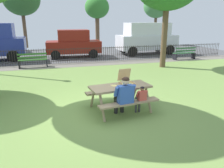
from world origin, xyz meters
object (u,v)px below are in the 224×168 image
object	(u,v)px
child_at_table	(141,97)
park_bench_right	(184,53)
adult_at_table	(124,95)
far_tree_center	(97,8)
picnic_table_foreground	(120,91)
pizza_box_open	(126,81)
park_bench_center	(33,60)
pizza_slice_on_table	(115,85)
parked_car_left	(74,43)
far_tree_midright	(156,6)
parked_car_center	(147,38)

from	to	relation	value
child_at_table	park_bench_right	distance (m)	10.19
adult_at_table	far_tree_center	bearing A→B (deg)	80.07
picnic_table_foreground	pizza_box_open	xyz separation A→B (m)	(0.23, 0.15, 0.26)
park_bench_center	park_bench_right	xyz separation A→B (m)	(10.01, -0.00, 0.00)
pizza_slice_on_table	adult_at_table	xyz separation A→B (m)	(0.09, -0.57, -0.12)
pizza_slice_on_table	park_bench_center	size ratio (longest dim) A/B	0.17
pizza_box_open	adult_at_table	world-z (taller)	pizza_box_open
picnic_table_foreground	child_at_table	bearing A→B (deg)	-45.38
pizza_box_open	parked_car_left	bearing A→B (deg)	92.56
far_tree_center	far_tree_midright	distance (m)	6.78
park_bench_right	parked_car_center	xyz separation A→B (m)	(-1.46, 3.14, 0.89)
pizza_slice_on_table	far_tree_midright	world-z (taller)	far_tree_midright
park_bench_right	far_tree_midright	xyz separation A→B (m)	(2.79, 10.19, 3.70)
picnic_table_foreground	parked_car_left	size ratio (longest dim) A/B	0.50
child_at_table	far_tree_center	size ratio (longest dim) A/B	0.17
pizza_box_open	park_bench_center	distance (m)	7.83
child_at_table	park_bench_right	xyz separation A→B (m)	(6.60, 7.76, -0.10)
park_bench_center	parked_car_center	xyz separation A→B (m)	(8.55, 3.14, 0.89)
park_bench_center	park_bench_right	size ratio (longest dim) A/B	1.00
pizza_box_open	pizza_slice_on_table	xyz separation A→B (m)	(-0.38, -0.09, -0.08)
child_at_table	far_tree_midright	size ratio (longest dim) A/B	0.16
far_tree_center	park_bench_right	bearing A→B (deg)	-68.67
park_bench_right	far_tree_midright	world-z (taller)	far_tree_midright
pizza_box_open	adult_at_table	bearing A→B (deg)	-113.97
park_bench_center	park_bench_right	distance (m)	10.01
park_bench_center	far_tree_midright	size ratio (longest dim) A/B	0.30
pizza_slice_on_table	child_at_table	size ratio (longest dim) A/B	0.33
adult_at_table	parked_car_center	distance (m)	12.34
park_bench_center	pizza_box_open	bearing A→B (deg)	-66.04
adult_at_table	pizza_slice_on_table	bearing A→B (deg)	98.61
park_bench_center	child_at_table	bearing A→B (deg)	-66.31
pizza_slice_on_table	picnic_table_foreground	bearing A→B (deg)	-20.78
child_at_table	park_bench_center	distance (m)	8.48
parked_car_left	far_tree_center	xyz separation A→B (m)	(3.32, 7.05, 2.83)
far_tree_midright	parked_car_center	bearing A→B (deg)	-121.10
far_tree_center	parked_car_center	bearing A→B (deg)	-70.32
pizza_box_open	far_tree_center	bearing A→B (deg)	80.64
pizza_box_open	child_at_table	distance (m)	0.74
picnic_table_foreground	child_at_table	xyz separation A→B (m)	(0.47, -0.47, -0.08)
park_bench_right	adult_at_table	bearing A→B (deg)	-132.42
pizza_slice_on_table	far_tree_midright	size ratio (longest dim) A/B	0.05
pizza_box_open	park_bench_center	size ratio (longest dim) A/B	0.32
pizza_box_open	far_tree_center	xyz separation A→B (m)	(2.86, 17.33, 2.99)
park_bench_right	far_tree_midright	distance (m)	11.19
adult_at_table	child_at_table	world-z (taller)	adult_at_table
pizza_slice_on_table	adult_at_table	bearing A→B (deg)	-81.39
pizza_slice_on_table	park_bench_center	bearing A→B (deg)	111.12
park_bench_center	parked_car_left	xyz separation A→B (m)	(2.71, 3.14, 0.59)
picnic_table_foreground	far_tree_midright	xyz separation A→B (m)	(9.86, 17.48, 3.52)
far_tree_center	far_tree_midright	bearing A→B (deg)	0.00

